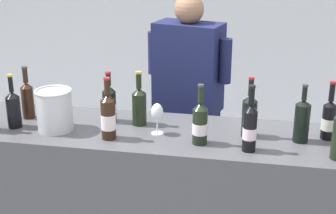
% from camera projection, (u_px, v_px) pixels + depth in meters
% --- Properties ---
extents(counter, '(2.31, 0.61, 0.97)m').
position_uv_depth(counter, '(158.00, 206.00, 2.98)').
color(counter, '#4C4C51').
rests_on(counter, ground_plane).
extents(wine_bottle_1, '(0.07, 0.07, 0.33)m').
position_uv_depth(wine_bottle_1, '(329.00, 119.00, 2.68)').
color(wine_bottle_1, black).
rests_on(wine_bottle_1, counter).
extents(wine_bottle_2, '(0.08, 0.08, 0.32)m').
position_uv_depth(wine_bottle_2, '(139.00, 105.00, 2.88)').
color(wine_bottle_2, black).
rests_on(wine_bottle_2, counter).
extents(wine_bottle_3, '(0.08, 0.08, 0.33)m').
position_uv_depth(wine_bottle_3, '(200.00, 123.00, 2.62)').
color(wine_bottle_3, black).
rests_on(wine_bottle_3, counter).
extents(wine_bottle_4, '(0.07, 0.07, 0.35)m').
position_uv_depth(wine_bottle_4, '(250.00, 127.00, 2.53)').
color(wine_bottle_4, black).
rests_on(wine_bottle_4, counter).
extents(wine_bottle_6, '(0.07, 0.07, 0.32)m').
position_uv_depth(wine_bottle_6, '(27.00, 98.00, 2.98)').
color(wine_bottle_6, black).
rests_on(wine_bottle_6, counter).
extents(wine_bottle_7, '(0.08, 0.08, 0.32)m').
position_uv_depth(wine_bottle_7, '(302.00, 120.00, 2.64)').
color(wine_bottle_7, black).
rests_on(wine_bottle_7, counter).
extents(wine_bottle_8, '(0.08, 0.08, 0.31)m').
position_uv_depth(wine_bottle_8, '(109.00, 104.00, 2.93)').
color(wine_bottle_8, black).
rests_on(wine_bottle_8, counter).
extents(wine_bottle_9, '(0.08, 0.08, 0.34)m').
position_uv_depth(wine_bottle_9, '(249.00, 115.00, 2.71)').
color(wine_bottle_9, black).
rests_on(wine_bottle_9, counter).
extents(wine_bottle_10, '(0.08, 0.08, 0.32)m').
position_uv_depth(wine_bottle_10, '(13.00, 108.00, 2.84)').
color(wine_bottle_10, black).
rests_on(wine_bottle_10, counter).
extents(wine_bottle_11, '(0.08, 0.08, 0.35)m').
position_uv_depth(wine_bottle_11, '(108.00, 117.00, 2.68)').
color(wine_bottle_11, black).
rests_on(wine_bottle_11, counter).
extents(wine_glass, '(0.07, 0.07, 0.18)m').
position_uv_depth(wine_glass, '(157.00, 114.00, 2.74)').
color(wine_glass, silver).
rests_on(wine_glass, counter).
extents(ice_bucket, '(0.21, 0.21, 0.24)m').
position_uv_depth(ice_bucket, '(54.00, 110.00, 2.80)').
color(ice_bucket, silver).
rests_on(ice_bucket, counter).
extents(person_server, '(0.59, 0.34, 1.66)m').
position_uv_depth(person_server, '(188.00, 117.00, 3.49)').
color(person_server, black).
rests_on(person_server, ground_plane).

